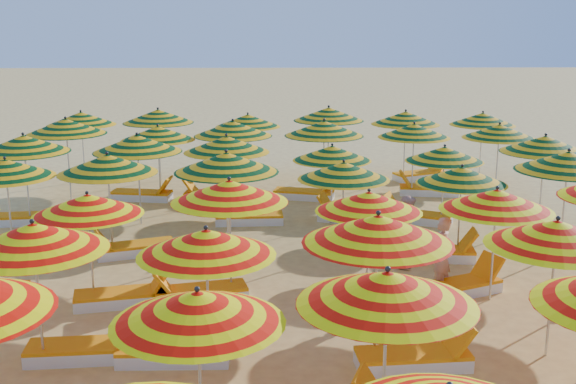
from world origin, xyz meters
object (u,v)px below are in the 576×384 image
object	(u,v)px
umbrella_33	(332,153)
umbrella_9	(387,288)
lounger_14	(459,287)
lounger_8	(177,352)
umbrella_36	(66,127)
umbrella_24	(6,168)
beachgoer_a	(441,254)
umbrella_28	(462,175)
umbrella_43	(158,116)
lounger_26	(421,175)
lounger_7	(87,350)
umbrella_8	(198,308)
umbrella_25	(107,164)
umbrella_47	(483,119)
umbrella_34	(445,154)
umbrella_27	(344,171)
lounger_12	(125,296)
umbrella_32	(227,144)
umbrella_45	(329,114)
umbrella_40	(414,131)
umbrella_42	(81,119)
umbrella_21	(369,202)
lounger_21	(416,216)
umbrella_15	(378,229)
lounger_20	(350,216)
beachgoer_b	(407,231)
umbrella_31	(137,144)
lounger_9	(416,358)
umbrella_13	(33,237)
umbrella_41	(499,131)
lounger_25	(427,190)
lounger_23	(213,196)
umbrella_16	(557,233)
lounger_24	(305,194)
umbrella_35	(545,144)
lounger_22	(143,195)
umbrella_37	(158,133)
lounger_13	(198,293)
umbrella_22	(497,200)
lounger_18	(8,219)
umbrella_29	(568,161)
umbrella_19	(88,205)
umbrella_26	(226,162)
umbrella_44	(248,121)

from	to	relation	value
umbrella_33	umbrella_9	bearing A→B (deg)	-90.55
lounger_14	lounger_8	bearing A→B (deg)	-176.58
umbrella_33	umbrella_36	distance (m)	7.78
umbrella_24	beachgoer_a	distance (m)	9.32
umbrella_9	umbrella_28	bearing A→B (deg)	69.20
umbrella_43	lounger_26	size ratio (longest dim) A/B	1.45
lounger_7	umbrella_8	bearing A→B (deg)	-56.07
umbrella_25	umbrella_47	xyz separation A→B (m)	(10.24, 7.34, -0.07)
umbrella_34	umbrella_43	bearing A→B (deg)	146.94
umbrella_27	lounger_12	world-z (taller)	umbrella_27
umbrella_32	umbrella_45	xyz separation A→B (m)	(2.92, 5.01, 0.08)
umbrella_36	lounger_7	xyz separation A→B (m)	(2.98, -9.99, -1.96)
umbrella_40	lounger_8	xyz separation A→B (m)	(-5.49, -10.26, -1.79)
umbrella_42	lounger_8	distance (m)	13.39
umbrella_21	umbrella_36	distance (m)	10.68
umbrella_33	umbrella_45	bearing A→B (deg)	86.83
lounger_8	lounger_21	distance (m)	9.12
umbrella_15	lounger_20	distance (m)	7.89
umbrella_24	beachgoer_b	xyz separation A→B (m)	(8.57, -0.87, -1.19)
umbrella_31	lounger_9	xyz separation A→B (m)	(5.52, -7.78, -1.91)
umbrella_13	umbrella_32	size ratio (longest dim) A/B	0.80
lounger_20	umbrella_21	bearing A→B (deg)	107.31
umbrella_31	umbrella_33	world-z (taller)	umbrella_31
umbrella_41	lounger_25	bearing A→B (deg)	166.83
lounger_21	lounger_20	bearing A→B (deg)	22.26
umbrella_36	lounger_23	size ratio (longest dim) A/B	1.66
umbrella_16	umbrella_40	xyz separation A→B (m)	(-0.23, 10.16, -0.05)
umbrella_28	lounger_25	xyz separation A→B (m)	(0.49, 5.61, -1.67)
umbrella_27	lounger_21	xyz separation A→B (m)	(2.11, 2.47, -1.73)
umbrella_24	umbrella_47	size ratio (longest dim) A/B	0.99
umbrella_9	umbrella_25	distance (m)	8.93
lounger_14	lounger_25	distance (m)	7.88
lounger_7	lounger_24	distance (m)	10.61
lounger_20	beachgoer_b	size ratio (longest dim) A/B	1.20
umbrella_35	lounger_22	distance (m)	10.96
umbrella_37	lounger_13	xyz separation A→B (m)	(1.86, -7.53, -1.79)
umbrella_31	lounger_22	world-z (taller)	umbrella_31
umbrella_22	umbrella_31	distance (m)	9.02
lounger_18	umbrella_16	bearing A→B (deg)	139.32
umbrella_29	umbrella_19	bearing A→B (deg)	-165.31
umbrella_21	lounger_9	xyz separation A→B (m)	(0.40, -2.84, -1.69)
umbrella_41	lounger_9	xyz separation A→B (m)	(-4.25, -10.27, -1.80)
lounger_7	lounger_21	size ratio (longest dim) A/B	0.98
beachgoer_b	lounger_21	bearing A→B (deg)	-6.38
umbrella_40	umbrella_43	distance (m)	7.95
lounger_18	lounger_24	xyz separation A→B (m)	(7.63, 2.51, 0.00)
umbrella_26	umbrella_15	bearing A→B (deg)	-62.90
umbrella_32	umbrella_44	world-z (taller)	umbrella_32
umbrella_16	umbrella_21	distance (m)	3.52
umbrella_40	lounger_14	size ratio (longest dim) A/B	1.38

